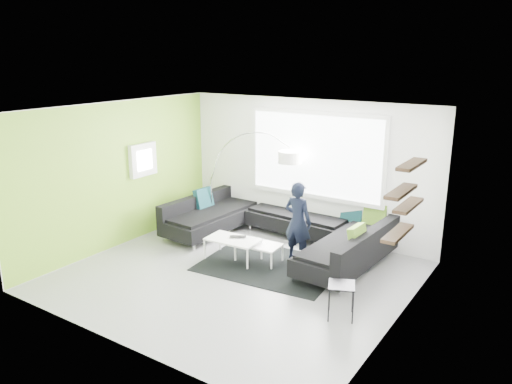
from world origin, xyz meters
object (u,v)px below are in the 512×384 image
arc_lamp (211,179)px  laptop (238,238)px  sectional_sofa (277,227)px  coffee_table (246,250)px  side_table (341,301)px  person (298,222)px

arc_lamp → laptop: (1.49, -1.12, -0.66)m
sectional_sofa → laptop: sectional_sofa is taller
coffee_table → arc_lamp: 2.16m
coffee_table → arc_lamp: (-1.65, 1.10, 0.87)m
side_table → person: size_ratio=0.34×
side_table → laptop: 2.60m
coffee_table → side_table: size_ratio=2.42×
coffee_table → side_table: (2.28, -0.92, 0.05)m
arc_lamp → laptop: 1.97m
arc_lamp → laptop: bearing=-45.0°
sectional_sofa → side_table: sectional_sofa is taller
side_table → person: (-1.51, 1.46, 0.48)m
side_table → person: person is taller
arc_lamp → sectional_sofa: bearing=-14.3°
side_table → laptop: size_ratio=1.44×
person → laptop: size_ratio=4.17×
laptop → person: bearing=-1.3°
arc_lamp → person: size_ratio=1.46×
coffee_table → person: (0.77, 0.54, 0.54)m
arc_lamp → person: arc_lamp is taller
person → laptop: bearing=34.5°
sectional_sofa → person: 0.83m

